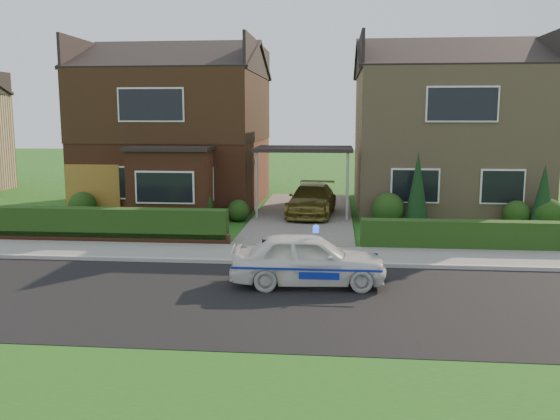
# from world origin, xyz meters

# --- Properties ---
(ground) EXTENTS (120.00, 120.00, 0.00)m
(ground) POSITION_xyz_m (0.00, 0.00, 0.00)
(ground) COLOR #175015
(ground) RESTS_ON ground
(road) EXTENTS (60.00, 6.00, 0.02)m
(road) POSITION_xyz_m (0.00, 0.00, 0.00)
(road) COLOR black
(road) RESTS_ON ground
(kerb) EXTENTS (60.00, 0.16, 0.12)m
(kerb) POSITION_xyz_m (0.00, 3.05, 0.06)
(kerb) COLOR #9E9993
(kerb) RESTS_ON ground
(sidewalk) EXTENTS (60.00, 2.00, 0.10)m
(sidewalk) POSITION_xyz_m (0.00, 4.10, 0.05)
(sidewalk) COLOR slate
(sidewalk) RESTS_ON ground
(grass_verge) EXTENTS (60.00, 4.00, 0.01)m
(grass_verge) POSITION_xyz_m (0.00, -5.00, 0.00)
(grass_verge) COLOR #175015
(grass_verge) RESTS_ON ground
(driveway) EXTENTS (3.80, 12.00, 0.12)m
(driveway) POSITION_xyz_m (0.00, 11.00, 0.06)
(driveway) COLOR #666059
(driveway) RESTS_ON ground
(house_left) EXTENTS (7.50, 9.53, 7.25)m
(house_left) POSITION_xyz_m (-5.78, 13.90, 3.81)
(house_left) COLOR brown
(house_left) RESTS_ON ground
(house_right) EXTENTS (7.50, 8.06, 7.25)m
(house_right) POSITION_xyz_m (5.80, 13.99, 3.66)
(house_right) COLOR #997E5D
(house_right) RESTS_ON ground
(carport_link) EXTENTS (3.80, 3.00, 2.77)m
(carport_link) POSITION_xyz_m (0.00, 10.95, 2.66)
(carport_link) COLOR black
(carport_link) RESTS_ON ground
(garage_door) EXTENTS (2.20, 0.10, 2.10)m
(garage_door) POSITION_xyz_m (-8.25, 9.96, 1.05)
(garage_door) COLOR brown
(garage_door) RESTS_ON ground
(dwarf_wall) EXTENTS (7.70, 0.25, 0.36)m
(dwarf_wall) POSITION_xyz_m (-5.80, 5.30, 0.18)
(dwarf_wall) COLOR brown
(dwarf_wall) RESTS_ON ground
(hedge_left) EXTENTS (7.50, 0.55, 0.90)m
(hedge_left) POSITION_xyz_m (-5.80, 5.45, 0.00)
(hedge_left) COLOR #153410
(hedge_left) RESTS_ON ground
(hedge_right) EXTENTS (7.50, 0.55, 0.80)m
(hedge_right) POSITION_xyz_m (5.80, 5.35, 0.00)
(hedge_right) COLOR #153410
(hedge_right) RESTS_ON ground
(shrub_left_far) EXTENTS (1.08, 1.08, 1.08)m
(shrub_left_far) POSITION_xyz_m (-8.50, 9.50, 0.54)
(shrub_left_far) COLOR #153410
(shrub_left_far) RESTS_ON ground
(shrub_left_mid) EXTENTS (1.32, 1.32, 1.32)m
(shrub_left_mid) POSITION_xyz_m (-4.00, 9.30, 0.66)
(shrub_left_mid) COLOR #153410
(shrub_left_mid) RESTS_ON ground
(shrub_left_near) EXTENTS (0.84, 0.84, 0.84)m
(shrub_left_near) POSITION_xyz_m (-2.40, 9.60, 0.42)
(shrub_left_near) COLOR #153410
(shrub_left_near) RESTS_ON ground
(shrub_right_near) EXTENTS (1.20, 1.20, 1.20)m
(shrub_right_near) POSITION_xyz_m (3.20, 9.40, 0.60)
(shrub_right_near) COLOR #153410
(shrub_right_near) RESTS_ON ground
(shrub_right_mid) EXTENTS (0.96, 0.96, 0.96)m
(shrub_right_mid) POSITION_xyz_m (7.80, 9.50, 0.48)
(shrub_right_mid) COLOR #153410
(shrub_right_mid) RESTS_ON ground
(shrub_right_far) EXTENTS (1.08, 1.08, 1.08)m
(shrub_right_far) POSITION_xyz_m (8.80, 9.20, 0.54)
(shrub_right_far) COLOR #153410
(shrub_right_far) RESTS_ON ground
(conifer_a) EXTENTS (0.90, 0.90, 2.60)m
(conifer_a) POSITION_xyz_m (4.20, 9.20, 1.30)
(conifer_a) COLOR black
(conifer_a) RESTS_ON ground
(conifer_b) EXTENTS (0.90, 0.90, 2.20)m
(conifer_b) POSITION_xyz_m (8.60, 9.20, 1.10)
(conifer_b) COLOR black
(conifer_b) RESTS_ON ground
(police_car) EXTENTS (3.35, 3.74, 1.41)m
(police_car) POSITION_xyz_m (0.67, 1.20, 0.62)
(police_car) COLOR silver
(police_car) RESTS_ON ground
(driveway_car) EXTENTS (2.00, 4.27, 1.21)m
(driveway_car) POSITION_xyz_m (0.34, 10.66, 0.72)
(driveway_car) COLOR olive
(driveway_car) RESTS_ON driveway
(potted_plant_a) EXTENTS (0.51, 0.39, 0.86)m
(potted_plant_a) POSITION_xyz_m (-6.98, 6.87, 0.43)
(potted_plant_a) COLOR gray
(potted_plant_a) RESTS_ON ground
(potted_plant_b) EXTENTS (0.52, 0.48, 0.77)m
(potted_plant_b) POSITION_xyz_m (-4.99, 9.00, 0.39)
(potted_plant_b) COLOR gray
(potted_plant_b) RESTS_ON ground
(potted_plant_c) EXTENTS (0.50, 0.50, 0.79)m
(potted_plant_c) POSITION_xyz_m (-7.09, 7.11, 0.40)
(potted_plant_c) COLOR gray
(potted_plant_c) RESTS_ON ground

